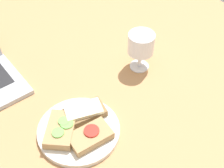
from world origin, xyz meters
TOP-DOWN VIEW (x-y plane):
  - wooden_table at (0.00, 0.00)cm, footprint 140.00×140.00cm
  - plate at (-11.11, -4.55)cm, footprint 21.34×21.34cm
  - sandwich_with_cucumber at (-15.20, -2.82)cm, footprint 12.29×12.44cm
  - sandwich_with_tomato at (-10.52, -8.98)cm, footprint 11.00×7.12cm
  - sandwich_with_cheese at (-7.53, -1.84)cm, footprint 12.23×8.18cm
  - wine_glass at (17.94, 4.45)cm, footprint 7.93×7.93cm

SIDE VIEW (x-z plane):
  - wooden_table at x=0.00cm, z-range 0.00..3.00cm
  - plate at x=-11.11cm, z-range 3.00..4.38cm
  - sandwich_with_tomato at x=-10.52cm, z-range 4.22..6.85cm
  - sandwich_with_cucumber at x=-15.20cm, z-range 4.26..7.14cm
  - sandwich_with_cheese at x=-7.53cm, z-range 4.29..7.17cm
  - wine_glass at x=17.94cm, z-range 5.36..17.82cm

